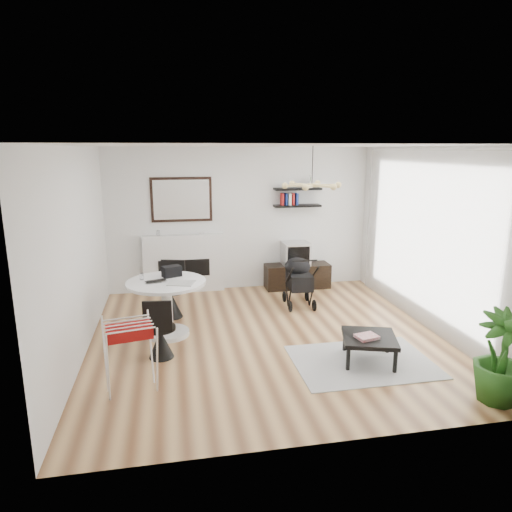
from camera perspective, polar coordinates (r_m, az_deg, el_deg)
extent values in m
plane|color=brown|center=(6.72, 1.48, -10.08)|extent=(5.00, 5.00, 0.00)
plane|color=white|center=(6.17, 1.63, 13.63)|extent=(5.00, 5.00, 0.00)
plane|color=white|center=(8.73, -1.95, 4.61)|extent=(5.00, 0.00, 5.00)
plane|color=white|center=(6.28, -21.35, 0.29)|extent=(0.00, 5.00, 5.00)
plane|color=white|center=(7.25, 21.25, 1.94)|extent=(0.00, 5.00, 5.00)
cube|color=white|center=(7.37, 19.78, 2.23)|extent=(0.04, 3.60, 2.60)
cube|color=white|center=(8.71, -8.99, -0.94)|extent=(1.50, 0.15, 1.10)
cube|color=black|center=(8.67, -8.96, -1.48)|extent=(0.95, 0.06, 0.32)
cube|color=black|center=(8.56, -9.30, 6.98)|extent=(1.12, 0.03, 0.82)
cube|color=white|center=(8.54, -9.29, 6.96)|extent=(1.02, 0.01, 0.72)
cube|color=black|center=(8.79, 5.18, 6.28)|extent=(0.90, 0.25, 0.04)
cube|color=black|center=(8.76, 5.22, 8.35)|extent=(0.90, 0.25, 0.04)
cube|color=black|center=(8.97, 5.17, -2.49)|extent=(1.25, 0.44, 0.47)
cube|color=silver|center=(8.85, 4.99, 0.33)|extent=(0.50, 0.44, 0.44)
cube|color=black|center=(8.64, 5.37, 0.02)|extent=(0.43, 0.01, 0.35)
cylinder|color=white|center=(6.88, -10.88, -9.44)|extent=(0.61, 0.61, 0.07)
cylinder|color=white|center=(6.74, -11.03, -6.37)|extent=(0.15, 0.15, 0.72)
cylinder|color=white|center=(6.63, -11.17, -3.27)|extent=(1.13, 1.13, 0.04)
imported|color=black|center=(6.56, -12.32, -3.19)|extent=(0.34, 0.27, 0.02)
cube|color=black|center=(6.82, -10.50, -1.88)|extent=(0.31, 0.24, 0.16)
cube|color=silver|center=(6.48, -9.33, -3.33)|extent=(0.42, 0.38, 0.01)
cylinder|color=white|center=(6.76, -14.09, -2.50)|extent=(0.06, 0.06, 0.09)
cylinder|color=black|center=(7.45, -10.60, -4.31)|extent=(0.43, 0.43, 0.05)
cone|color=black|center=(7.52, -10.52, -6.02)|extent=(0.35, 0.35, 0.41)
cube|color=black|center=(7.56, -10.30, -2.10)|extent=(0.39, 0.14, 0.44)
cylinder|color=black|center=(6.08, -11.88, -8.80)|extent=(0.40, 0.40, 0.05)
cone|color=black|center=(6.16, -11.78, -10.67)|extent=(0.32, 0.32, 0.38)
cube|color=black|center=(5.83, -12.22, -7.41)|extent=(0.36, 0.08, 0.41)
cube|color=maroon|center=(5.22, -15.61, -8.93)|extent=(0.52, 0.36, 0.13)
cube|color=black|center=(7.88, 5.44, -3.09)|extent=(0.41, 0.58, 0.26)
ellipsoid|color=black|center=(7.98, 5.20, -1.33)|extent=(0.45, 0.45, 0.32)
cylinder|color=black|center=(7.43, 6.12, -0.59)|extent=(0.41, 0.05, 0.03)
torus|color=black|center=(8.19, 3.56, -5.10)|extent=(0.06, 0.20, 0.20)
torus|color=black|center=(8.28, 6.38, -4.96)|extent=(0.06, 0.20, 0.20)
torus|color=black|center=(7.70, 4.31, -6.32)|extent=(0.06, 0.20, 0.20)
torus|color=black|center=(7.79, 7.30, -6.15)|extent=(0.06, 0.20, 0.20)
cube|color=#B0B0B0|center=(6.14, 13.14, -12.73)|extent=(1.75, 1.26, 0.01)
cube|color=black|center=(6.04, 13.99, -9.94)|extent=(0.82, 0.82, 0.06)
cube|color=black|center=(5.82, 11.43, -12.53)|extent=(0.04, 0.04, 0.28)
cube|color=black|center=(5.90, 17.01, -12.51)|extent=(0.04, 0.04, 0.28)
cube|color=black|center=(6.33, 11.02, -10.33)|extent=(0.04, 0.04, 0.28)
cube|color=black|center=(6.40, 16.12, -10.35)|extent=(0.04, 0.04, 0.28)
cube|color=#BD2F3B|center=(5.96, 13.68, -9.77)|extent=(0.30, 0.26, 0.04)
imported|color=#225518|center=(5.59, 28.32, -11.08)|extent=(0.63, 0.63, 1.01)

